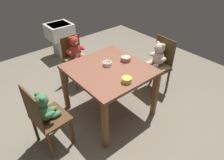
% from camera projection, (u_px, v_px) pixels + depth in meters
% --- Properties ---
extents(ground_plane, '(5.20, 5.20, 0.04)m').
position_uv_depth(ground_plane, '(109.00, 111.00, 3.07)').
color(ground_plane, gray).
extents(dining_table, '(1.01, 0.97, 0.74)m').
position_uv_depth(dining_table, '(109.00, 75.00, 2.69)').
color(dining_table, brown).
rests_on(dining_table, ground_plane).
extents(teddy_chair_far_center, '(0.44, 0.43, 0.89)m').
position_uv_depth(teddy_chair_far_center, '(157.00, 60.00, 3.19)').
color(teddy_chair_far_center, '#4A3519').
rests_on(teddy_chair_far_center, ground_plane).
extents(teddy_chair_near_left, '(0.38, 0.39, 0.87)m').
position_uv_depth(teddy_chair_near_left, '(76.00, 54.00, 3.36)').
color(teddy_chair_near_left, '#4D3218').
rests_on(teddy_chair_near_left, ground_plane).
extents(teddy_chair_near_front, '(0.43, 0.39, 0.89)m').
position_uv_depth(teddy_chair_near_front, '(45.00, 112.00, 2.26)').
color(teddy_chair_near_front, '#4F341A').
rests_on(teddy_chair_near_front, ground_plane).
extents(porridge_bowl_white_center, '(0.12, 0.13, 0.11)m').
position_uv_depth(porridge_bowl_white_center, '(107.00, 64.00, 2.68)').
color(porridge_bowl_white_center, silver).
rests_on(porridge_bowl_white_center, dining_table).
extents(porridge_bowl_yellow_near_right, '(0.12, 0.12, 0.06)m').
position_uv_depth(porridge_bowl_yellow_near_right, '(127.00, 80.00, 2.36)').
color(porridge_bowl_yellow_near_right, yellow).
rests_on(porridge_bowl_yellow_near_right, dining_table).
extents(porridge_bowl_terracotta_far_center, '(0.14, 0.14, 0.13)m').
position_uv_depth(porridge_bowl_terracotta_far_center, '(126.00, 59.00, 2.78)').
color(porridge_bowl_terracotta_far_center, '#BE6A4F').
rests_on(porridge_bowl_terracotta_far_center, dining_table).
extents(sink_basin, '(0.46, 0.50, 0.69)m').
position_uv_depth(sink_basin, '(60.00, 35.00, 4.27)').
color(sink_basin, '#B7B2A8').
rests_on(sink_basin, ground_plane).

